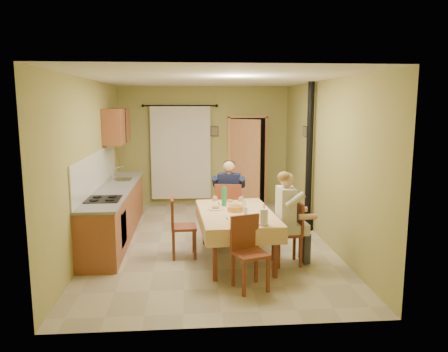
{
  "coord_description": "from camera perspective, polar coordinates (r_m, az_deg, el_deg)",
  "views": [
    {
      "loc": [
        -0.35,
        -7.4,
        2.41
      ],
      "look_at": [
        0.25,
        0.1,
        1.15
      ],
      "focal_mm": 35.0,
      "sensor_mm": 36.0,
      "label": 1
    }
  ],
  "objects": [
    {
      "name": "dining_table",
      "position": [
        6.83,
        1.58,
        -7.79
      ],
      "size": [
        1.22,
        1.92,
        0.76
      ],
      "rotation": [
        0.0,
        0.0,
        0.06
      ],
      "color": "#E0B379",
      "rests_on": "ground"
    },
    {
      "name": "picture_right",
      "position": [
        8.92,
        10.56,
        5.75
      ],
      "size": [
        0.03,
        0.31,
        0.21
      ],
      "primitive_type": "cube",
      "color": "brown",
      "rests_on": "room_shell"
    },
    {
      "name": "chair_near",
      "position": [
        5.82,
        3.39,
        -11.85
      ],
      "size": [
        0.51,
        0.51,
        0.96
      ],
      "rotation": [
        0.0,
        0.0,
        3.45
      ],
      "color": "brown",
      "rests_on": "ground"
    },
    {
      "name": "tableware",
      "position": [
        6.62,
        1.92,
        -4.43
      ],
      "size": [
        0.83,
        1.59,
        0.33
      ],
      "color": "white",
      "rests_on": "dining_table"
    },
    {
      "name": "doorway",
      "position": [
        10.42,
        2.92,
        2.0
      ],
      "size": [
        0.96,
        0.57,
        2.15
      ],
      "color": "black",
      "rests_on": "ground"
    },
    {
      "name": "man_far",
      "position": [
        7.74,
        0.63,
        -1.9
      ],
      "size": [
        0.62,
        0.52,
        1.39
      ],
      "rotation": [
        0.0,
        0.0,
        -0.15
      ],
      "color": "#141938",
      "rests_on": "chair_far"
    },
    {
      "name": "upper_cabinets",
      "position": [
        9.22,
        -13.83,
        6.38
      ],
      "size": [
        0.35,
        1.4,
        0.7
      ],
      "primitive_type": "cube",
      "color": "brown",
      "rests_on": "room_shell"
    },
    {
      "name": "chair_right",
      "position": [
        6.73,
        8.32,
        -8.95
      ],
      "size": [
        0.42,
        0.42,
        0.95
      ],
      "rotation": [
        0.0,
        0.0,
        1.62
      ],
      "color": "brown",
      "rests_on": "ground"
    },
    {
      "name": "picture_back",
      "position": [
        10.4,
        -1.27,
        5.87
      ],
      "size": [
        0.19,
        0.03,
        0.23
      ],
      "primitive_type": "cube",
      "color": "black",
      "rests_on": "room_shell"
    },
    {
      "name": "curtain",
      "position": [
        10.36,
        -5.67,
        3.1
      ],
      "size": [
        1.7,
        0.07,
        2.22
      ],
      "color": "black",
      "rests_on": "ground"
    },
    {
      "name": "man_right",
      "position": [
        6.57,
        8.33,
        -4.07
      ],
      "size": [
        0.47,
        0.59,
        1.39
      ],
      "rotation": [
        0.0,
        0.0,
        1.62
      ],
      "color": "beige",
      "rests_on": "chair_right"
    },
    {
      "name": "floor",
      "position": [
        7.79,
        -1.8,
        -8.52
      ],
      "size": [
        4.0,
        6.0,
        0.01
      ],
      "primitive_type": "cube",
      "color": "tan",
      "rests_on": "ground"
    },
    {
      "name": "chair_far",
      "position": [
        7.86,
        0.62,
        -6.12
      ],
      "size": [
        0.53,
        0.53,
        1.03
      ],
      "rotation": [
        0.0,
        0.0,
        -0.15
      ],
      "color": "brown",
      "rests_on": "ground"
    },
    {
      "name": "room_shell",
      "position": [
        7.43,
        -1.87,
        4.95
      ],
      "size": [
        4.04,
        6.04,
        2.82
      ],
      "color": "#A19D52",
      "rests_on": "ground"
    },
    {
      "name": "chair_left",
      "position": [
        6.99,
        -5.38,
        -8.18
      ],
      "size": [
        0.41,
        0.41,
        0.95
      ],
      "rotation": [
        0.0,
        0.0,
        -1.51
      ],
      "color": "brown",
      "rests_on": "ground"
    },
    {
      "name": "kitchen_run",
      "position": [
        8.14,
        -14.07,
        -4.48
      ],
      "size": [
        0.64,
        3.64,
        1.56
      ],
      "color": "brown",
      "rests_on": "ground"
    },
    {
      "name": "stove_flue",
      "position": [
        8.42,
        10.98,
        -0.13
      ],
      "size": [
        0.24,
        0.24,
        2.8
      ],
      "color": "black",
      "rests_on": "ground"
    }
  ]
}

